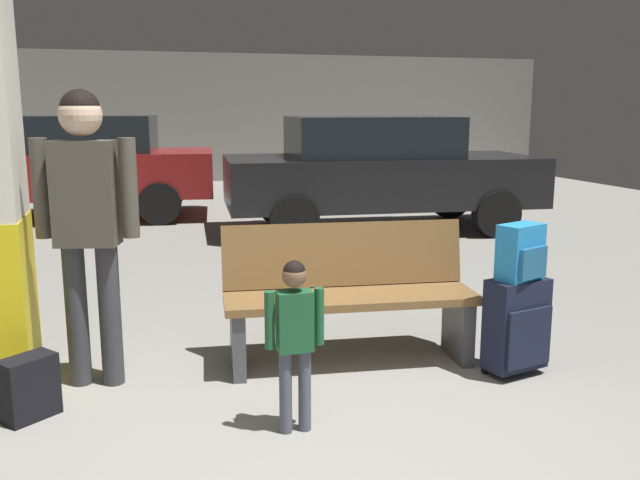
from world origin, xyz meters
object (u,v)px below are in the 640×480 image
object	(u,v)px
suitcase	(517,325)
backpack_dark_floor	(28,388)
child	(294,328)
parked_car_far	(75,164)
backpack_bright	(521,253)
parked_car_near	(378,170)
bench	(349,295)
adult	(86,207)

from	to	relation	value
suitcase	backpack_dark_floor	distance (m)	2.83
child	parked_car_far	world-z (taller)	parked_car_far
suitcase	backpack_bright	xyz separation A→B (m)	(0.00, -0.00, 0.45)
backpack_bright	parked_car_near	size ratio (longest dim) A/B	0.08
parked_car_near	suitcase	bearing A→B (deg)	-100.86
parked_car_near	bench	bearing A→B (deg)	-112.68
suitcase	backpack_dark_floor	bearing A→B (deg)	176.59
adult	parked_car_far	xyz separation A→B (m)	(-0.51, 6.62, -0.26)
backpack_dark_floor	suitcase	bearing A→B (deg)	-3.41
suitcase	child	distance (m)	1.55
suitcase	backpack_dark_floor	xyz separation A→B (m)	(-2.82, 0.17, -0.15)
suitcase	adult	bearing A→B (deg)	167.44
child	parked_car_far	distance (m)	7.70
child	parked_car_near	size ratio (longest dim) A/B	0.21
suitcase	backpack_bright	bearing A→B (deg)	-6.70
bench	child	xyz separation A→B (m)	(-0.57, -0.87, 0.11)
parked_car_near	adult	bearing A→B (deg)	-127.75
bench	backpack_dark_floor	xyz separation A→B (m)	(-1.90, -0.34, -0.28)
bench	adult	world-z (taller)	adult
backpack_bright	backpack_dark_floor	xyz separation A→B (m)	(-2.82, 0.17, -0.60)
suitcase	backpack_bright	world-z (taller)	backpack_bright
backpack_bright	backpack_dark_floor	size ratio (longest dim) A/B	1.00
suitcase	adult	size ratio (longest dim) A/B	0.35
bench	backpack_dark_floor	world-z (taller)	bench
adult	backpack_dark_floor	world-z (taller)	adult
adult	parked_car_near	size ratio (longest dim) A/B	0.41
child	backpack_bright	bearing A→B (deg)	13.76
adult	suitcase	bearing A→B (deg)	-12.56
child	adult	world-z (taller)	adult
bench	adult	size ratio (longest dim) A/B	0.95
backpack_bright	parked_car_far	bearing A→B (deg)	112.69
backpack_dark_floor	adult	bearing A→B (deg)	49.52
suitcase	child	world-z (taller)	child
backpack_dark_floor	parked_car_near	xyz separation A→B (m)	(3.78, 4.84, 0.64)
backpack_dark_floor	parked_car_far	bearing A→B (deg)	91.50
backpack_dark_floor	parked_car_far	xyz separation A→B (m)	(-0.18, 7.01, 0.64)
backpack_dark_floor	parked_car_near	size ratio (longest dim) A/B	0.08
bench	parked_car_far	xyz separation A→B (m)	(-2.08, 6.67, 0.36)
parked_car_far	child	bearing A→B (deg)	-78.68
child	suitcase	bearing A→B (deg)	13.77
suitcase	adult	xyz separation A→B (m)	(-2.49, 0.55, 0.75)
backpack_bright	backpack_dark_floor	world-z (taller)	backpack_bright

